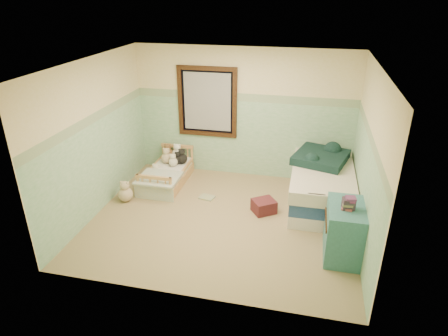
% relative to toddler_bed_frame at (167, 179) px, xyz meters
% --- Properties ---
extents(floor, '(4.20, 3.60, 0.02)m').
position_rel_toddler_bed_frame_xyz_m(floor, '(1.33, -1.05, -0.10)').
color(floor, '#957F59').
rests_on(floor, ground).
extents(ceiling, '(4.20, 3.60, 0.02)m').
position_rel_toddler_bed_frame_xyz_m(ceiling, '(1.33, -1.05, 2.42)').
color(ceiling, silver).
rests_on(ceiling, wall_back).
extents(wall_back, '(4.20, 0.04, 2.50)m').
position_rel_toddler_bed_frame_xyz_m(wall_back, '(1.33, 0.75, 1.16)').
color(wall_back, beige).
rests_on(wall_back, floor).
extents(wall_front, '(4.20, 0.04, 2.50)m').
position_rel_toddler_bed_frame_xyz_m(wall_front, '(1.33, -2.85, 1.16)').
color(wall_front, beige).
rests_on(wall_front, floor).
extents(wall_left, '(0.04, 3.60, 2.50)m').
position_rel_toddler_bed_frame_xyz_m(wall_left, '(-0.77, -1.05, 1.16)').
color(wall_left, beige).
rests_on(wall_left, floor).
extents(wall_right, '(0.04, 3.60, 2.50)m').
position_rel_toddler_bed_frame_xyz_m(wall_right, '(3.43, -1.05, 1.16)').
color(wall_right, beige).
rests_on(wall_right, floor).
extents(wainscot_mint, '(4.20, 0.01, 1.50)m').
position_rel_toddler_bed_frame_xyz_m(wainscot_mint, '(1.33, 0.74, 0.66)').
color(wainscot_mint, '#70AB78').
rests_on(wainscot_mint, floor).
extents(border_strip, '(4.20, 0.01, 0.15)m').
position_rel_toddler_bed_frame_xyz_m(border_strip, '(1.33, 0.74, 1.49)').
color(border_strip, '#548361').
rests_on(border_strip, wall_back).
extents(window_frame, '(1.16, 0.06, 1.36)m').
position_rel_toddler_bed_frame_xyz_m(window_frame, '(0.63, 0.71, 1.36)').
color(window_frame, black).
rests_on(window_frame, wall_back).
extents(window_blinds, '(0.92, 0.01, 1.12)m').
position_rel_toddler_bed_frame_xyz_m(window_blinds, '(0.63, 0.72, 1.36)').
color(window_blinds, '#B2B2B1').
rests_on(window_blinds, window_frame).
extents(toddler_bed_frame, '(0.67, 1.35, 0.17)m').
position_rel_toddler_bed_frame_xyz_m(toddler_bed_frame, '(0.00, 0.00, 0.00)').
color(toddler_bed_frame, tan).
rests_on(toddler_bed_frame, floor).
extents(toddler_mattress, '(0.61, 1.29, 0.12)m').
position_rel_toddler_bed_frame_xyz_m(toddler_mattress, '(0.00, 0.00, 0.15)').
color(toddler_mattress, white).
rests_on(toddler_mattress, toddler_bed_frame).
extents(patchwork_quilt, '(0.73, 0.67, 0.03)m').
position_rel_toddler_bed_frame_xyz_m(patchwork_quilt, '(0.00, -0.42, 0.22)').
color(patchwork_quilt, '#8CB6D7').
rests_on(patchwork_quilt, toddler_mattress).
extents(plush_bed_brown, '(0.21, 0.21, 0.21)m').
position_rel_toddler_bed_frame_xyz_m(plush_bed_brown, '(-0.15, 0.50, 0.31)').
color(plush_bed_brown, brown).
rests_on(plush_bed_brown, toddler_mattress).
extents(plush_bed_white, '(0.22, 0.22, 0.22)m').
position_rel_toddler_bed_frame_xyz_m(plush_bed_white, '(0.05, 0.50, 0.32)').
color(plush_bed_white, white).
rests_on(plush_bed_white, toddler_mattress).
extents(plush_bed_tan, '(0.21, 0.21, 0.21)m').
position_rel_toddler_bed_frame_xyz_m(plush_bed_tan, '(-0.10, 0.28, 0.31)').
color(plush_bed_tan, '#CAB08A').
rests_on(plush_bed_tan, toddler_mattress).
extents(plush_bed_dark, '(0.17, 0.17, 0.17)m').
position_rel_toddler_bed_frame_xyz_m(plush_bed_dark, '(0.13, 0.28, 0.29)').
color(plush_bed_dark, black).
rests_on(plush_bed_dark, toddler_mattress).
extents(plush_floor_cream, '(0.25, 0.25, 0.25)m').
position_rel_toddler_bed_frame_xyz_m(plush_floor_cream, '(-0.22, 0.03, 0.04)').
color(plush_floor_cream, beige).
rests_on(plush_floor_cream, floor).
extents(plush_floor_tan, '(0.26, 0.26, 0.26)m').
position_rel_toddler_bed_frame_xyz_m(plush_floor_tan, '(-0.47, -0.83, 0.04)').
color(plush_floor_tan, '#CAB08A').
rests_on(plush_floor_tan, floor).
extents(twin_bed_frame, '(0.99, 1.97, 0.22)m').
position_rel_toddler_bed_frame_xyz_m(twin_bed_frame, '(2.88, -0.12, 0.02)').
color(twin_bed_frame, silver).
rests_on(twin_bed_frame, floor).
extents(twin_boxspring, '(0.99, 1.97, 0.22)m').
position_rel_toddler_bed_frame_xyz_m(twin_boxspring, '(2.88, -0.12, 0.24)').
color(twin_boxspring, navy).
rests_on(twin_boxspring, twin_bed_frame).
extents(twin_mattress, '(1.03, 2.01, 0.22)m').
position_rel_toddler_bed_frame_xyz_m(twin_mattress, '(2.88, -0.12, 0.46)').
color(twin_mattress, beige).
rests_on(twin_mattress, twin_boxspring).
extents(teal_blanket, '(1.06, 1.09, 0.14)m').
position_rel_toddler_bed_frame_xyz_m(teal_blanket, '(2.83, 0.18, 0.64)').
color(teal_blanket, black).
rests_on(teal_blanket, twin_mattress).
extents(dresser, '(0.49, 0.78, 0.78)m').
position_rel_toddler_bed_frame_xyz_m(dresser, '(3.18, -1.58, 0.30)').
color(dresser, '#336769').
rests_on(dresser, floor).
extents(book_stack, '(0.18, 0.15, 0.16)m').
position_rel_toddler_bed_frame_xyz_m(book_stack, '(3.18, -1.64, 0.77)').
color(book_stack, '#47272C').
rests_on(book_stack, dresser).
extents(red_pillow, '(0.47, 0.46, 0.22)m').
position_rel_toddler_bed_frame_xyz_m(red_pillow, '(1.96, -0.67, 0.02)').
color(red_pillow, maroon).
rests_on(red_pillow, floor).
extents(floor_book, '(0.29, 0.25, 0.02)m').
position_rel_toddler_bed_frame_xyz_m(floor_book, '(0.90, -0.42, -0.07)').
color(floor_book, yellow).
rests_on(floor_book, floor).
extents(extra_plush_0, '(0.21, 0.21, 0.21)m').
position_rel_toddler_bed_frame_xyz_m(extra_plush_0, '(0.21, 0.32, 0.31)').
color(extra_plush_0, black).
rests_on(extra_plush_0, toddler_mattress).
extents(extra_plush_1, '(0.17, 0.17, 0.17)m').
position_rel_toddler_bed_frame_xyz_m(extra_plush_1, '(0.08, 0.16, 0.29)').
color(extra_plush_1, beige).
rests_on(extra_plush_1, toddler_mattress).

